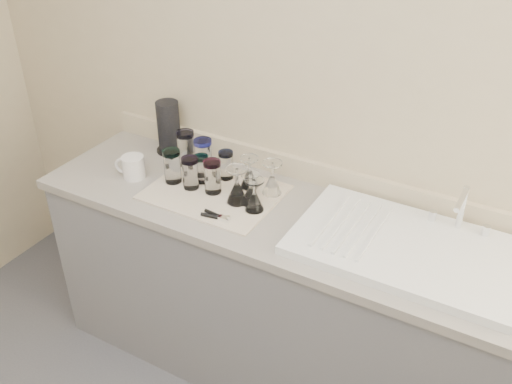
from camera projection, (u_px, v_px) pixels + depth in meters
The scene contains 18 objects.
counter_unit at pixel (272, 293), 2.57m from camera, with size 2.06×0.62×0.90m.
sink_unit at pixel (406, 247), 2.09m from camera, with size 0.82×0.50×0.22m.
dish_towel at pixel (214, 192), 2.44m from camera, with size 0.55×0.42×0.01m, color white.
tumbler_teal at pixel (186, 148), 2.60m from camera, with size 0.08×0.08×0.16m.
tumbler_cyan at pixel (203, 156), 2.54m from camera, with size 0.08×0.08×0.16m.
tumbler_purple at pixel (226, 165), 2.50m from camera, with size 0.07×0.07×0.13m.
tumbler_magenta at pixel (172, 166), 2.47m from camera, with size 0.08×0.08×0.15m.
tumbler_blue at pixel (190, 173), 2.43m from camera, with size 0.07×0.07×0.14m.
tumbler_lavender at pixel (213, 176), 2.40m from camera, with size 0.07×0.07×0.15m.
tumbler_extra at pixel (202, 169), 2.48m from camera, with size 0.06×0.06×0.13m.
goblet_back_left at pixel (249, 177), 2.45m from camera, with size 0.08×0.08×0.14m.
goblet_back_right at pixel (272, 183), 2.40m from camera, with size 0.08×0.08×0.15m.
goblet_front_left at pixel (237, 190), 2.34m from camera, with size 0.09×0.09×0.16m.
goblet_front_right at pixel (254, 200), 2.30m from camera, with size 0.08×0.08×0.14m.
goblet_extra at pixel (250, 193), 2.34m from camera, with size 0.08×0.08×0.14m.
can_opener at pixel (216, 216), 2.27m from camera, with size 0.12×0.05×0.02m.
white_mug at pixel (133, 167), 2.53m from camera, with size 0.15×0.12×0.10m.
paper_towel_roll at pixel (169, 128), 2.70m from camera, with size 0.14×0.14×0.25m.
Camera 1 is at (0.89, -0.52, 2.20)m, focal length 40.00 mm.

